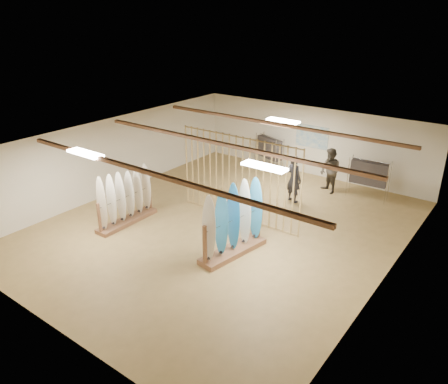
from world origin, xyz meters
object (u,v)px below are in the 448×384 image
Objects in this scene: rack_right at (233,231)px; shopper_a at (294,176)px; clothing_rack_a at (269,148)px; shopper_b at (330,168)px; clothing_rack_b at (369,173)px; rack_left at (126,205)px.

rack_right is 1.18× the size of shopper_a.
clothing_rack_a is 3.20m from shopper_b.
rack_right is 1.52× the size of clothing_rack_a.
rack_right is 5.77m from shopper_b.
clothing_rack_b is 0.77× the size of shopper_b.
shopper_a is (-2.02, -1.85, -0.00)m from clothing_rack_b.
clothing_rack_a is at bearing 80.48° from rack_left.
shopper_b is (0.29, 5.76, 0.24)m from rack_right.
clothing_rack_a is 1.01× the size of clothing_rack_b.
shopper_b is (0.69, 1.52, -0.00)m from shopper_a.
clothing_rack_a is 4.45m from clothing_rack_b.
rack_left is 1.16× the size of shopper_a.
clothing_rack_b is 1.37m from shopper_b.
shopper_b reaches higher than rack_left.
shopper_a is (-0.39, 4.24, 0.25)m from rack_right.
rack_left is 3.89m from rack_right.
rack_right is 7.14m from clothing_rack_a.
clothing_rack_a is at bearing 170.28° from clothing_rack_b.
clothing_rack_a is 3.34m from shopper_a.
shopper_a is 1.67m from shopper_b.
shopper_b is at bearing 96.30° from rack_right.
rack_left is 1.50× the size of clothing_rack_a.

